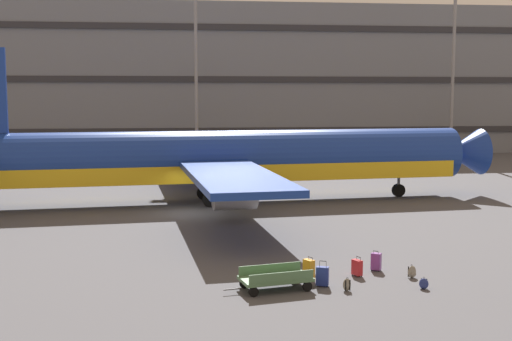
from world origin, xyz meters
TOP-DOWN VIEW (x-y plane):
  - ground_plane at (0.00, 0.00)m, footprint 600.00×600.00m
  - terminal_structure at (0.00, 47.58)m, footprint 129.66×21.28m
  - airliner at (1.93, 3.70)m, footprint 38.19×30.99m
  - light_mast_left at (1.22, 32.09)m, footprint 1.80×0.50m
  - light_mast_center_left at (29.94, 32.09)m, footprint 1.80×0.50m
  - suitcase_teal at (7.25, -14.03)m, footprint 0.47×0.44m
  - suitcase_small at (6.26, -14.72)m, footprint 0.39×0.49m
  - suitcase_orange at (4.59, -15.96)m, footprint 0.52×0.40m
  - suitcase_large at (4.23, -15.13)m, footprint 0.44×0.51m
  - backpack_upright at (8.25, -16.73)m, footprint 0.40×0.35m
  - backpack_laid_flat at (5.35, -16.62)m, footprint 0.33×0.26m
  - backpack_silver at (8.33, -15.25)m, footprint 0.42×0.34m
  - baggage_cart at (2.77, -16.17)m, footprint 3.37×1.81m

SIDE VIEW (x-z plane):
  - ground_plane at x=0.00m, z-range 0.00..0.00m
  - backpack_upright at x=8.25m, z-range -0.03..0.42m
  - backpack_laid_flat at x=5.35m, z-range -0.03..0.49m
  - backpack_silver at x=8.33m, z-range -0.03..0.51m
  - suitcase_small at x=6.26m, z-range -0.04..0.74m
  - suitcase_teal at x=7.25m, z-range -0.04..0.82m
  - suitcase_orange at x=4.59m, z-range -0.08..0.89m
  - baggage_cart at x=2.77m, z-range 0.02..0.84m
  - suitcase_large at x=4.23m, z-range -0.02..0.91m
  - airliner at x=1.93m, z-range -2.10..7.90m
  - terminal_structure at x=0.00m, z-range 0.00..17.73m
  - light_mast_left at x=1.22m, z-range 1.73..26.60m
  - light_mast_center_left at x=29.94m, z-range 1.74..26.97m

